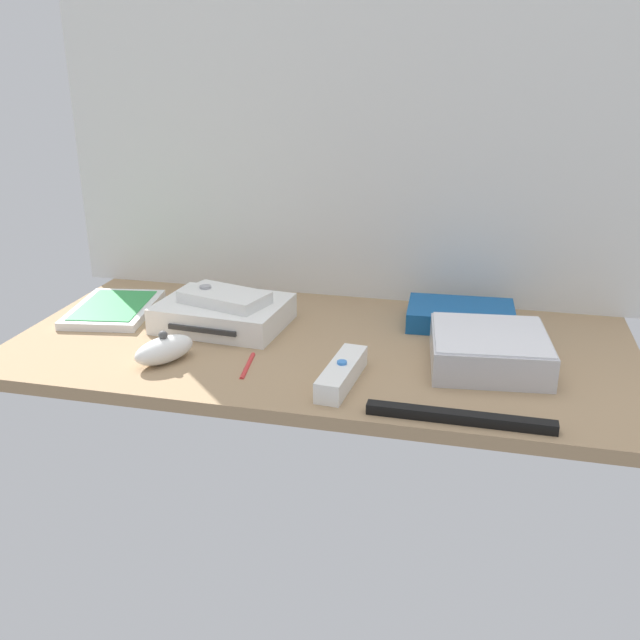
{
  "coord_description": "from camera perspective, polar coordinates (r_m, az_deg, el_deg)",
  "views": [
    {
      "loc": [
        24.34,
        -102.34,
        43.99
      ],
      "look_at": [
        0.0,
        0.0,
        4.0
      ],
      "focal_mm": 39.45,
      "sensor_mm": 36.0,
      "label": 1
    }
  ],
  "objects": [
    {
      "name": "remote_nunchuk",
      "position": [
        1.09,
        -12.52,
        -2.36
      ],
      "size": [
        8.91,
        10.84,
        5.1
      ],
      "rotation": [
        0.0,
        0.0,
        -0.54
      ],
      "color": "white",
      "rests_on": "ground_plane"
    },
    {
      "name": "back_wall",
      "position": [
        1.3,
        2.61,
        15.49
      ],
      "size": [
        110.0,
        1.2,
        64.0
      ],
      "primitive_type": "cube",
      "color": "silver",
      "rests_on": "ground"
    },
    {
      "name": "mini_computer",
      "position": [
        1.08,
        13.56,
        -2.35
      ],
      "size": [
        18.74,
        18.74,
        5.3
      ],
      "rotation": [
        0.0,
        0.0,
        0.11
      ],
      "color": "silver",
      "rests_on": "ground_plane"
    },
    {
      "name": "sensor_bar",
      "position": [
        0.92,
        11.28,
        -7.75
      ],
      "size": [
        24.01,
        1.99,
        1.4
      ],
      "primitive_type": "cube",
      "rotation": [
        0.0,
        0.0,
        -0.01
      ],
      "color": "black",
      "rests_on": "ground_plane"
    },
    {
      "name": "game_case",
      "position": [
        1.32,
        -16.38,
        0.88
      ],
      "size": [
        16.41,
        20.9,
        1.56
      ],
      "rotation": [
        0.0,
        0.0,
        0.16
      ],
      "color": "white",
      "rests_on": "ground_plane"
    },
    {
      "name": "remote_wand",
      "position": [
        1.0,
        1.78,
        -4.35
      ],
      "size": [
        4.87,
        15.06,
        3.4
      ],
      "rotation": [
        0.0,
        0.0,
        -0.09
      ],
      "color": "white",
      "rests_on": "ground_plane"
    },
    {
      "name": "remote_classic_pad",
      "position": [
        1.2,
        -7.76,
        1.84
      ],
      "size": [
        16.05,
        11.67,
        2.4
      ],
      "rotation": [
        0.0,
        0.0,
        -0.28
      ],
      "color": "white",
      "rests_on": "game_console"
    },
    {
      "name": "network_router",
      "position": [
        1.23,
        11.33,
        0.34
      ],
      "size": [
        18.56,
        13.01,
        3.4
      ],
      "rotation": [
        0.0,
        0.0,
        0.05
      ],
      "color": "#145193",
      "rests_on": "ground_plane"
    },
    {
      "name": "game_console",
      "position": [
        1.22,
        -7.83,
        0.53
      ],
      "size": [
        22.16,
        17.71,
        4.4
      ],
      "rotation": [
        0.0,
        0.0,
        -0.08
      ],
      "color": "white",
      "rests_on": "ground_plane"
    },
    {
      "name": "stylus_pen",
      "position": [
        1.06,
        -5.9,
        -3.59
      ],
      "size": [
        1.9,
        9.01,
        0.7
      ],
      "primitive_type": "cylinder",
      "rotation": [
        0.0,
        1.57,
        1.71
      ],
      "color": "red",
      "rests_on": "ground_plane"
    },
    {
      "name": "ground_plane",
      "position": [
        1.14,
        -0.0,
        -2.34
      ],
      "size": [
        100.0,
        48.0,
        2.0
      ],
      "primitive_type": "cube",
      "color": "#9E7F5B",
      "rests_on": "ground"
    }
  ]
}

